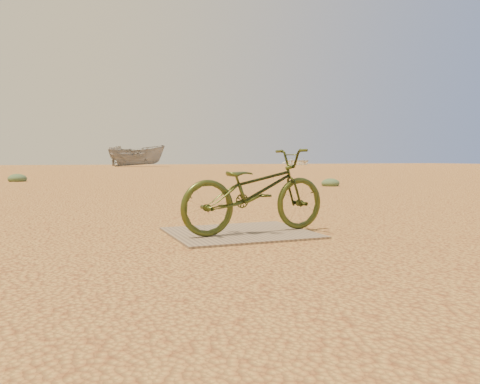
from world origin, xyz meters
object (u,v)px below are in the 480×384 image
object	(u,v)px
boat_mid_right	(137,156)
bicycle	(255,191)
plywood_board	(240,233)
boat_far_right	(299,161)

from	to	relation	value
boat_mid_right	bicycle	bearing A→B (deg)	-175.28
plywood_board	bicycle	world-z (taller)	bicycle
plywood_board	boat_mid_right	bearing A→B (deg)	82.30
boat_far_right	bicycle	bearing A→B (deg)	-114.80
plywood_board	boat_mid_right	xyz separation A→B (m)	(5.79, 42.85, 1.07)
boat_mid_right	boat_far_right	distance (m)	21.68
bicycle	boat_mid_right	world-z (taller)	boat_mid_right
boat_mid_right	boat_far_right	size ratio (longest dim) A/B	1.22
plywood_board	boat_far_right	bearing A→B (deg)	60.72
bicycle	boat_far_right	distance (m)	54.94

